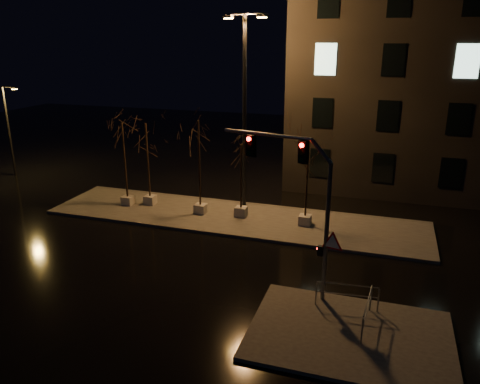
% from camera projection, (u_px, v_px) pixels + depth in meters
% --- Properties ---
extents(ground, '(90.00, 90.00, 0.00)m').
position_uv_depth(ground, '(193.00, 264.00, 21.86)').
color(ground, black).
rests_on(ground, ground).
extents(median, '(22.00, 5.00, 0.15)m').
position_uv_depth(median, '(234.00, 218.00, 27.26)').
color(median, '#474540').
rests_on(median, ground).
extents(sidewalk_corner, '(7.00, 5.00, 0.15)m').
position_uv_depth(sidewalk_corner, '(350.00, 335.00, 16.49)').
color(sidewalk_corner, '#474540').
rests_on(sidewalk_corner, ground).
extents(tree_0, '(1.80, 1.80, 5.27)m').
position_uv_depth(tree_0, '(123.00, 142.00, 27.95)').
color(tree_0, '#AEAAA2').
rests_on(tree_0, median).
extents(tree_1, '(1.80, 1.80, 5.22)m').
position_uv_depth(tree_1, '(147.00, 142.00, 28.07)').
color(tree_1, '#AEAAA2').
rests_on(tree_1, median).
extents(tree_2, '(1.80, 1.80, 5.68)m').
position_uv_depth(tree_2, '(199.00, 142.00, 26.44)').
color(tree_2, '#AEAAA2').
rests_on(tree_2, median).
extents(tree_3, '(1.80, 1.80, 4.38)m').
position_uv_depth(tree_3, '(241.00, 161.00, 26.29)').
color(tree_3, '#AEAAA2').
rests_on(tree_3, median).
extents(tree_4, '(1.80, 1.80, 4.71)m').
position_uv_depth(tree_4, '(308.00, 162.00, 24.95)').
color(tree_4, '#AEAAA2').
rests_on(tree_4, median).
extents(traffic_signal_mast, '(5.15, 1.29, 6.44)m').
position_uv_depth(traffic_signal_mast, '(303.00, 194.00, 17.82)').
color(traffic_signal_mast, slate).
rests_on(traffic_signal_mast, sidewalk_corner).
extents(streetlight_main, '(2.76, 1.10, 11.21)m').
position_uv_depth(streetlight_main, '(245.00, 100.00, 27.01)').
color(streetlight_main, black).
rests_on(streetlight_main, median).
extents(streetlight_far, '(1.32, 0.29, 6.73)m').
position_uv_depth(streetlight_far, '(9.00, 127.00, 34.84)').
color(streetlight_far, black).
rests_on(streetlight_far, ground).
extents(guard_rail_a, '(2.37, 0.28, 1.02)m').
position_uv_depth(guard_rail_a, '(347.00, 293.00, 17.80)').
color(guard_rail_a, slate).
rests_on(guard_rail_a, sidewalk_corner).
extents(guard_rail_b, '(0.23, 2.30, 1.09)m').
position_uv_depth(guard_rail_b, '(367.00, 309.00, 16.65)').
color(guard_rail_b, slate).
rests_on(guard_rail_b, sidewalk_corner).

